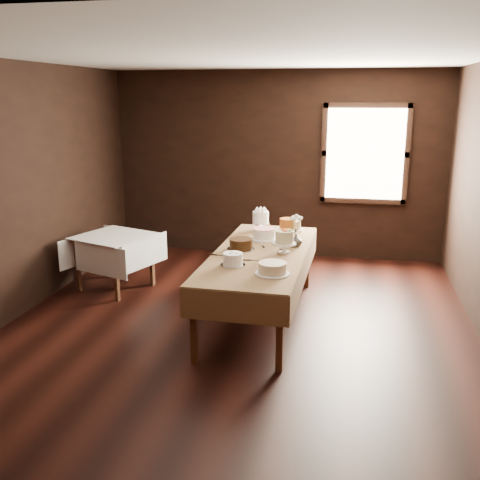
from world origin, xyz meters
The scene contains 22 objects.
floor centered at (0.00, 0.00, 0.00)m, with size 5.00×6.00×0.01m, color black.
ceiling centered at (0.00, 0.00, 2.80)m, with size 5.00×6.00×0.01m, color beige.
wall_back centered at (0.00, 3.00, 1.40)m, with size 5.00×0.02×2.80m, color black.
wall_front centered at (0.00, -3.00, 1.40)m, with size 5.00×0.02×2.80m, color black.
wall_left centered at (-2.50, 0.00, 1.40)m, with size 0.02×6.00×2.80m, color black.
window centered at (1.30, 2.94, 1.60)m, with size 1.10×0.05×1.30m, color #FFEABF.
display_table centered at (0.19, 0.38, 0.72)m, with size 1.04×2.54×0.78m.
side_table centered at (-1.80, 1.01, 0.62)m, with size 1.07×1.07×0.70m.
cake_meringue centered at (0.03, 1.34, 0.89)m, with size 0.24×0.24×0.26m.
cake_speckled centered at (0.42, 1.45, 0.84)m, with size 0.28×0.28×0.12m.
cake_lattice centered at (0.14, 0.93, 0.84)m, with size 0.37×0.37×0.12m.
cake_caramel centered at (0.41, 0.95, 0.89)m, with size 0.23×0.23×0.27m.
cake_chocolate centered at (-0.04, 0.44, 0.84)m, with size 0.34×0.34×0.12m.
cake_flowers centered at (0.45, 0.39, 0.89)m, with size 0.25×0.25×0.26m.
cake_swirl centered at (0.00, -0.16, 0.84)m, with size 0.28×0.28×0.13m.
cake_cream centered at (0.43, -0.35, 0.83)m, with size 0.33×0.33×0.12m.
cake_server_a centered at (0.23, 0.05, 0.78)m, with size 0.24×0.03×0.01m, color silver.
cake_server_c centered at (0.14, 0.71, 0.78)m, with size 0.24×0.03×0.01m, color silver.
cake_server_d centered at (0.51, 0.61, 0.78)m, with size 0.24×0.03×0.01m, color silver.
cake_server_e centered at (-0.16, 0.15, 0.78)m, with size 0.24×0.03×0.01m, color silver.
flower_vase centered at (0.54, 0.68, 0.85)m, with size 0.14×0.14×0.15m, color #2D2823.
flower_bouquet centered at (0.54, 0.68, 1.04)m, with size 0.14×0.14×0.20m, color white, non-canonical shape.
Camera 1 is at (1.10, -5.26, 2.42)m, focal length 40.95 mm.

